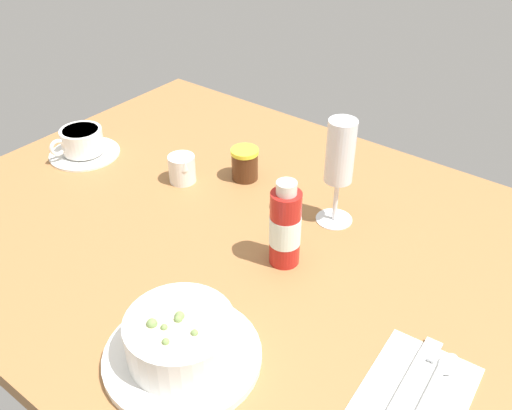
% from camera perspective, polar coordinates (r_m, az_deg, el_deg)
% --- Properties ---
extents(ground_plane, '(1.10, 0.84, 0.03)m').
position_cam_1_polar(ground_plane, '(0.98, -1.73, -3.27)').
color(ground_plane, '#9E6B3D').
extents(porridge_bowl, '(0.21, 0.21, 0.08)m').
position_cam_1_polar(porridge_bowl, '(0.75, -7.56, -13.41)').
color(porridge_bowl, white).
rests_on(porridge_bowl, ground_plane).
extents(cutlery_setting, '(0.13, 0.17, 0.01)m').
position_cam_1_polar(cutlery_setting, '(0.76, 16.06, -17.26)').
color(cutlery_setting, white).
rests_on(cutlery_setting, ground_plane).
extents(coffee_cup, '(0.14, 0.14, 0.06)m').
position_cam_1_polar(coffee_cup, '(1.22, -17.07, 5.94)').
color(coffee_cup, white).
rests_on(coffee_cup, ground_plane).
extents(creamer_jug, '(0.06, 0.05, 0.06)m').
position_cam_1_polar(creamer_jug, '(1.09, -7.45, 3.65)').
color(creamer_jug, white).
rests_on(creamer_jug, ground_plane).
extents(wine_glass, '(0.06, 0.06, 0.19)m').
position_cam_1_polar(wine_glass, '(0.93, 8.44, 4.75)').
color(wine_glass, white).
rests_on(wine_glass, ground_plane).
extents(jam_jar, '(0.05, 0.05, 0.06)m').
position_cam_1_polar(jam_jar, '(1.09, -1.14, 4.17)').
color(jam_jar, '#4A2714').
rests_on(jam_jar, ground_plane).
extents(sauce_bottle_red, '(0.05, 0.05, 0.15)m').
position_cam_1_polar(sauce_bottle_red, '(0.86, 2.95, -2.23)').
color(sauce_bottle_red, '#B21E19').
rests_on(sauce_bottle_red, ground_plane).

